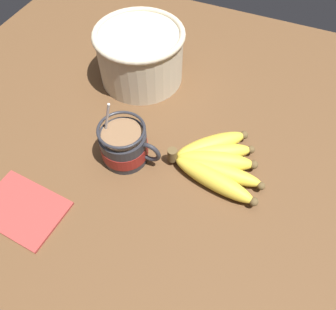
# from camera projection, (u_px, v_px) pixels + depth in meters

# --- Properties ---
(table) EXTENTS (1.20, 1.20, 0.03)m
(table) POSITION_uv_depth(u_px,v_px,m) (149.00, 156.00, 0.71)
(table) COLOR brown
(table) RESTS_ON ground
(coffee_mug) EXTENTS (0.13, 0.10, 0.15)m
(coffee_mug) POSITION_uv_depth(u_px,v_px,m) (124.00, 145.00, 0.66)
(coffee_mug) COLOR #28282D
(coffee_mug) RESTS_ON table
(banana_bunch) EXTENTS (0.20, 0.18, 0.04)m
(banana_bunch) POSITION_uv_depth(u_px,v_px,m) (215.00, 162.00, 0.66)
(banana_bunch) COLOR brown
(banana_bunch) RESTS_ON table
(woven_basket) EXTENTS (0.21, 0.21, 0.13)m
(woven_basket) POSITION_uv_depth(u_px,v_px,m) (140.00, 54.00, 0.78)
(woven_basket) COLOR beige
(woven_basket) RESTS_ON table
(napkin) EXTENTS (0.17, 0.12, 0.01)m
(napkin) POSITION_uv_depth(u_px,v_px,m) (22.00, 209.00, 0.62)
(napkin) COLOR #A33833
(napkin) RESTS_ON table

